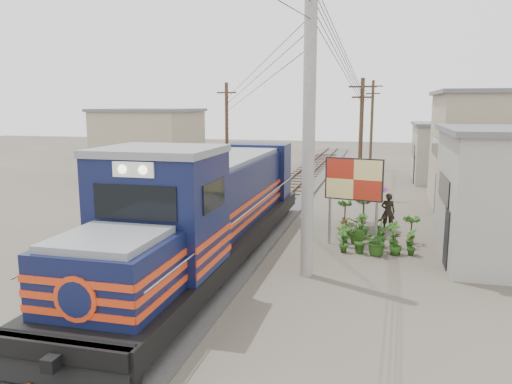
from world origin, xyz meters
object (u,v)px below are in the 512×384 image
(locomotive, at_px, (209,211))
(market_umbrella, at_px, (365,184))
(billboard, at_px, (354,182))
(vendor, at_px, (388,212))

(locomotive, relative_size, market_umbrella, 6.92)
(locomotive, bearing_deg, billboard, 34.14)
(market_umbrella, bearing_deg, billboard, -96.66)
(billboard, distance_m, vendor, 3.72)
(locomotive, distance_m, vendor, 8.76)
(billboard, xyz_separation_m, market_umbrella, (0.34, 2.93, -0.52))
(billboard, bearing_deg, market_umbrella, 95.11)
(locomotive, xyz_separation_m, market_umbrella, (5.08, 6.14, 0.22))
(vendor, bearing_deg, market_umbrella, 3.14)
(locomotive, distance_m, billboard, 5.77)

